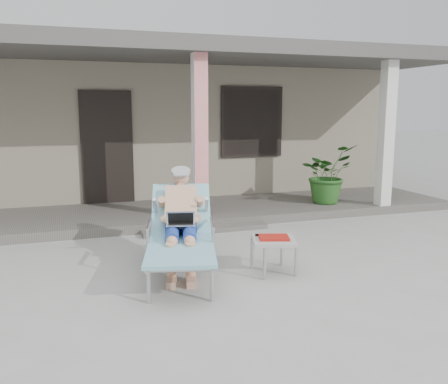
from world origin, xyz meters
name	(u,v)px	position (x,y,z in m)	size (l,w,h in m)	color
ground	(248,269)	(0.00, 0.00, 0.00)	(60.00, 60.00, 0.00)	#9E9E99
house	(153,119)	(0.00, 6.50, 1.67)	(10.40, 5.40, 3.30)	gray
porch_deck	(188,212)	(0.00, 3.00, 0.07)	(10.00, 2.00, 0.15)	#605B56
porch_overhang	(187,56)	(0.00, 2.95, 2.79)	(10.00, 2.30, 2.85)	silver
porch_step	(206,229)	(0.00, 1.85, 0.04)	(2.00, 0.30, 0.07)	#605B56
lounger	(181,207)	(-0.78, 0.18, 0.78)	(1.15, 2.01, 1.26)	#B7B7BC
side_table	(274,242)	(0.24, -0.22, 0.37)	(0.61, 0.61, 0.44)	#A2A29D
potted_palm	(327,174)	(2.63, 2.69, 0.70)	(0.99, 0.86, 1.10)	#26591E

